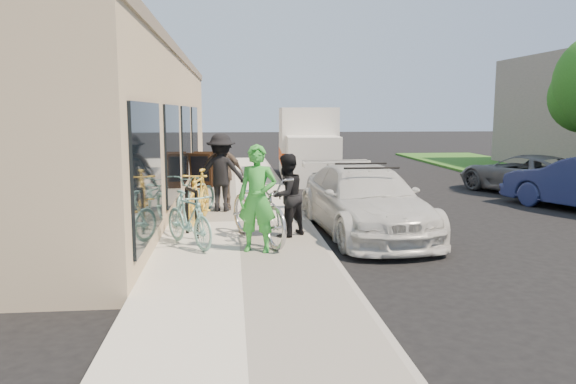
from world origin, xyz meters
name	(u,v)px	position (x,y,z in m)	size (l,w,h in m)	color
ground	(357,261)	(0.00, 0.00, 0.00)	(120.00, 120.00, 0.00)	black
sidewalk	(238,225)	(-2.00, 3.00, 0.07)	(3.00, 34.00, 0.15)	beige
curb	(308,224)	(-0.45, 3.00, 0.07)	(0.12, 34.00, 0.13)	gray
storefront	(126,126)	(-5.24, 7.99, 2.12)	(3.60, 20.00, 4.22)	tan
bike_rack	(192,207)	(-2.91, 1.60, 0.72)	(0.29, 0.63, 0.94)	black
sandwich_board	(202,170)	(-3.06, 8.61, 0.72)	(0.80, 0.81, 1.12)	black
sedan_white	(365,201)	(0.63, 2.12, 0.71)	(2.37, 5.03, 1.46)	silver
sedan_silver	(338,193)	(0.54, 4.55, 0.53)	(1.24, 3.09, 1.05)	gray
moving_truck	(308,147)	(0.79, 12.05, 1.19)	(2.34, 5.57, 2.69)	silver
far_car_gray	(526,174)	(6.98, 7.28, 0.62)	(2.05, 4.44, 1.23)	#545659
tandem_bike	(258,208)	(-1.64, 1.06, 0.77)	(0.82, 2.35, 1.24)	#ADADAF
woman_rider	(257,199)	(-1.69, 0.29, 1.08)	(0.68, 0.44, 1.85)	green
man_standing	(287,195)	(-1.08, 1.44, 0.95)	(0.78, 0.61, 1.60)	black
cruiser_bike_a	(189,219)	(-2.90, 0.78, 0.65)	(0.47, 1.65, 0.99)	#7DBAB0
cruiser_bike_b	(197,194)	(-2.95, 3.95, 0.63)	(0.63, 1.82, 0.96)	#7DBAB0
cruiser_bike_c	(199,196)	(-2.84, 3.07, 0.72)	(0.54, 1.90, 1.14)	yellow
bystander_a	(221,173)	(-2.38, 4.35, 1.09)	(1.21, 0.70, 1.88)	black
bystander_b	(222,173)	(-2.36, 4.61, 1.04)	(1.05, 0.44, 1.79)	brown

